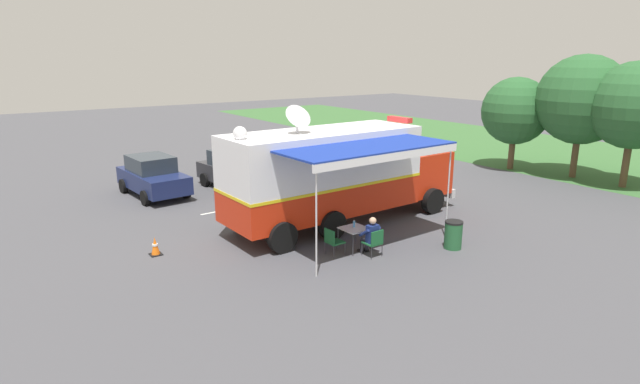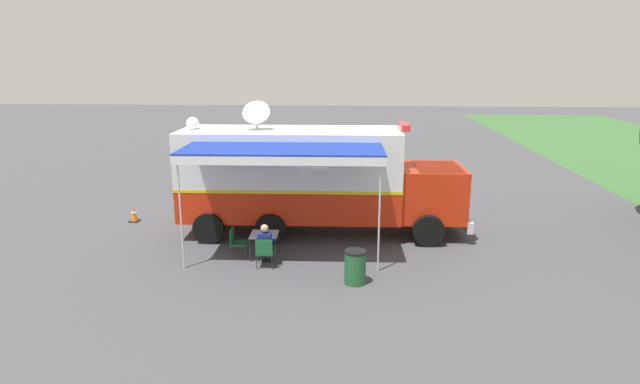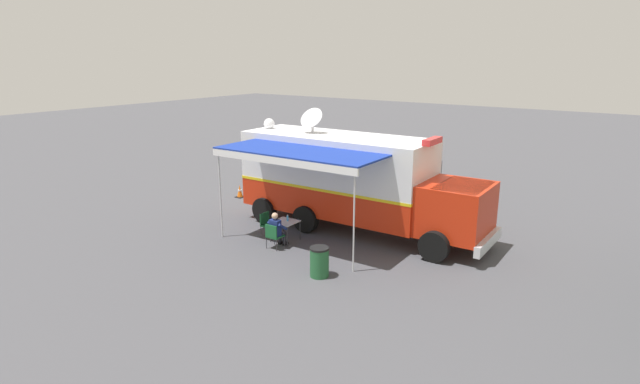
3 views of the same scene
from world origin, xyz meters
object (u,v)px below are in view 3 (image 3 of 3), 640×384
Objects in this scene: folding_table at (285,223)px; folding_chair_at_table at (273,234)px; car_behind_truck at (412,171)px; water_bottle at (288,218)px; traffic_cone at (240,191)px; command_truck at (353,179)px; trash_bin at (319,262)px; seated_responder at (277,229)px; folding_chair_beside_table at (267,223)px; car_far_corner at (360,159)px.

folding_chair_at_table reaches higher than folding_table.
car_behind_truck is (-10.14, 0.23, 0.37)m from folding_chair_at_table.
traffic_cone is at bearing -120.17° from water_bottle.
water_bottle is at bearing -2.01° from car_behind_truck.
command_truck is 11.64× the size of folding_table.
trash_bin reaches higher than folding_chair_at_table.
traffic_cone is at bearing -121.47° from trash_bin.
command_truck is at bearing 7.29° from car_behind_truck.
car_behind_truck reaches higher than seated_responder.
trash_bin is (1.09, 2.55, -0.20)m from seated_responder.
folding_chair_at_table and folding_chair_beside_table have the same top height.
folding_table is 0.83m from folding_chair_at_table.
water_bottle reaches higher than folding_chair_beside_table.
folding_chair_at_table reaches higher than traffic_cone.
water_bottle reaches higher than folding_table.
command_truck is at bearing 83.28° from traffic_cone.
water_bottle reaches higher than trash_bin.
traffic_cone is (-3.19, -4.48, -0.23)m from folding_chair_beside_table.
traffic_cone is 0.13× the size of car_behind_truck.
command_truck is 7.04m from car_behind_truck.
car_behind_truck is (-6.13, 5.70, 0.60)m from traffic_cone.
folding_chair_beside_table is 0.20× the size of car_far_corner.
folding_chair_at_table is at bearing -1.30° from car_behind_truck.
command_truck is at bearing 138.95° from folding_chair_beside_table.
trash_bin is at bearing 26.00° from car_far_corner.
folding_table is 3.19m from trash_bin.
seated_responder reaches higher than traffic_cone.
car_behind_truck is (-11.04, -2.32, 0.42)m from trash_bin.
command_truck is 9.07m from car_far_corner.
water_bottle is at bearing 151.30° from folding_table.
folding_table is at bearing 58.94° from traffic_cone.
folding_chair_beside_table reaches higher than folding_table.
car_behind_truck is at bearing 74.98° from car_far_corner.
car_behind_truck is at bearing -168.15° from trash_bin.
water_bottle is (-0.08, 0.05, 0.16)m from folding_table.
trash_bin is (1.72, 3.54, -0.06)m from folding_chair_beside_table.
command_truck reaches higher than water_bottle.
command_truck is 3.02m from folding_table.
folding_chair_beside_table is 1.18m from seated_responder.
car_behind_truck is 1.01× the size of car_far_corner.
water_bottle is 0.25× the size of trash_bin.
folding_chair_beside_table is 0.20× the size of car_behind_truck.
car_behind_truck is (-9.95, 0.23, 0.23)m from seated_responder.
folding_table is 0.86m from folding_chair_beside_table.
water_bottle is 0.72m from seated_responder.
traffic_cone is (-4.91, -8.02, -0.18)m from trash_bin.
trash_bin is at bearing 55.99° from water_bottle.
trash_bin is 0.21× the size of car_far_corner.
car_far_corner is (-11.09, -3.30, 0.37)m from folding_chair_at_table.
folding_chair_beside_table is at bearing 12.67° from car_far_corner.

